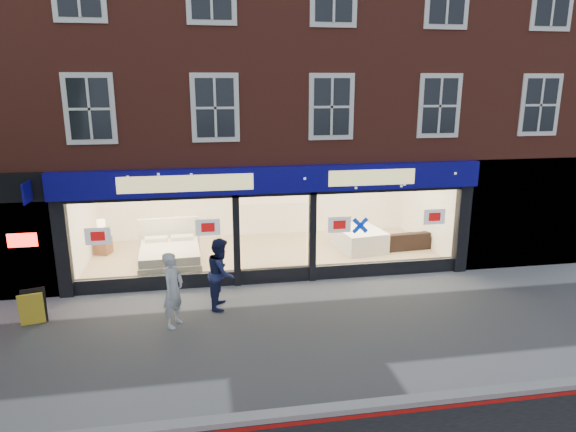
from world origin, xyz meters
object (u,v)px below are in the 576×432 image
object	(u,v)px
sofa	(404,239)
pedestrian_blue	(221,273)
display_bed	(170,255)
mattress_stack	(359,239)
a_board	(33,307)
pedestrian_grey	(173,290)

from	to	relation	value
sofa	pedestrian_blue	xyz separation A→B (m)	(-6.14, -3.36, 0.50)
sofa	display_bed	bearing A→B (deg)	-1.02
mattress_stack	sofa	world-z (taller)	mattress_stack
mattress_stack	sofa	bearing A→B (deg)	-5.71
a_board	pedestrian_grey	xyz separation A→B (m)	(3.21, -0.61, 0.46)
mattress_stack	pedestrian_blue	world-z (taller)	pedestrian_blue
display_bed	mattress_stack	distance (m)	6.07
pedestrian_grey	pedestrian_blue	bearing A→B (deg)	-25.70
mattress_stack	pedestrian_grey	distance (m)	7.24
mattress_stack	pedestrian_blue	bearing A→B (deg)	-142.90
mattress_stack	pedestrian_blue	size ratio (longest dim) A/B	1.06
a_board	sofa	bearing A→B (deg)	4.84
pedestrian_blue	display_bed	bearing A→B (deg)	34.93
a_board	pedestrian_blue	xyz separation A→B (m)	(4.33, 0.25, 0.47)
pedestrian_grey	mattress_stack	bearing A→B (deg)	-26.04
display_bed	sofa	size ratio (longest dim) A/B	1.15
mattress_stack	pedestrian_grey	world-z (taller)	pedestrian_grey
sofa	pedestrian_blue	size ratio (longest dim) A/B	1.12
pedestrian_grey	a_board	bearing A→B (deg)	106.02
a_board	display_bed	bearing A→B (deg)	32.65
sofa	mattress_stack	bearing A→B (deg)	-10.38
display_bed	a_board	xyz separation A→B (m)	(-2.93, -3.13, -0.03)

